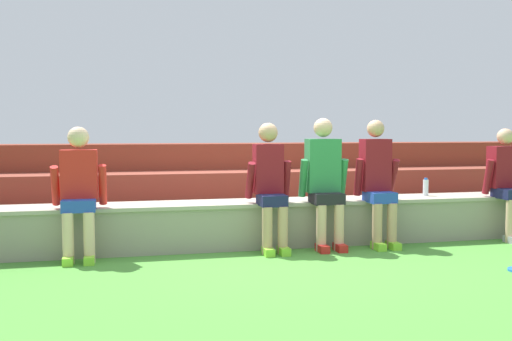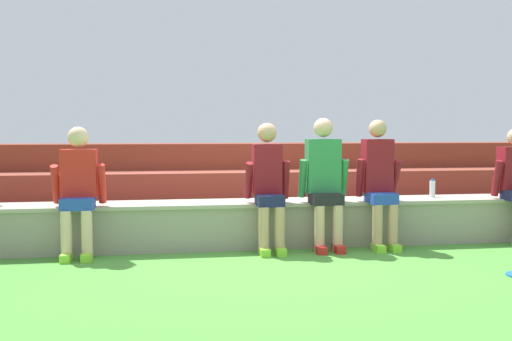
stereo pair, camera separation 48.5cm
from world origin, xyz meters
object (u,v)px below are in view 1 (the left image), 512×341
object	(u,v)px
person_center	(270,183)
person_right_of_center	(325,179)
person_rightmost_edge	(508,181)
water_bottle_near_left	(426,187)
person_far_right	(378,180)
person_left_of_center	(79,188)

from	to	relation	value
person_center	person_right_of_center	xyz separation A→B (m)	(0.62, 0.00, 0.04)
person_center	person_rightmost_edge	bearing A→B (deg)	-0.48
person_rightmost_edge	water_bottle_near_left	world-z (taller)	person_rightmost_edge
water_bottle_near_left	person_rightmost_edge	bearing A→B (deg)	-21.91
person_center	person_right_of_center	bearing A→B (deg)	0.15
person_center	person_rightmost_edge	world-z (taller)	person_center
person_right_of_center	person_far_right	size ratio (longest dim) A/B	1.01
person_right_of_center	water_bottle_near_left	distance (m)	1.47
water_bottle_near_left	person_far_right	bearing A→B (deg)	-156.30
person_left_of_center	person_right_of_center	distance (m)	2.61
person_left_of_center	person_far_right	distance (m)	3.24
person_left_of_center	person_rightmost_edge	world-z (taller)	person_left_of_center
person_right_of_center	person_rightmost_edge	bearing A→B (deg)	-0.65
person_right_of_center	person_left_of_center	bearing A→B (deg)	-179.95
person_rightmost_edge	water_bottle_near_left	bearing A→B (deg)	158.09
person_center	person_far_right	xyz separation A→B (m)	(1.25, -0.02, 0.01)
person_center	water_bottle_near_left	size ratio (longest dim) A/B	6.38
person_far_right	water_bottle_near_left	world-z (taller)	person_far_right
person_far_right	water_bottle_near_left	bearing A→B (deg)	23.70
person_left_of_center	person_far_right	world-z (taller)	person_far_right
person_center	water_bottle_near_left	distance (m)	2.08
person_left_of_center	person_rightmost_edge	distance (m)	4.92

